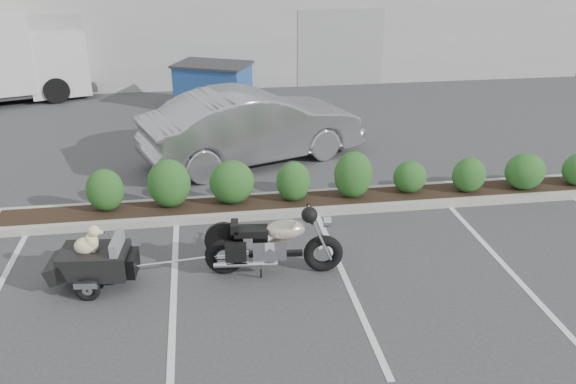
{
  "coord_description": "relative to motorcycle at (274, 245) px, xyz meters",
  "views": [
    {
      "loc": [
        -0.94,
        -8.68,
        5.16
      ],
      "look_at": [
        0.55,
        1.27,
        0.75
      ],
      "focal_mm": 38.0,
      "sensor_mm": 36.0,
      "label": 1
    }
  ],
  "objects": [
    {
      "name": "dumpster",
      "position": [
        -0.58,
        9.74,
        0.2
      ],
      "size": [
        2.56,
        2.23,
        1.41
      ],
      "rotation": [
        0.0,
        0.0,
        -0.43
      ],
      "color": "navy",
      "rests_on": "ground"
    },
    {
      "name": "ground",
      "position": [
        -0.1,
        0.21,
        -0.51
      ],
      "size": [
        90.0,
        90.0,
        0.0
      ],
      "primitive_type": "plane",
      "color": "#38383A",
      "rests_on": "ground"
    },
    {
      "name": "building",
      "position": [
        -0.1,
        17.21,
        1.49
      ],
      "size": [
        26.0,
        10.0,
        4.0
      ],
      "primitive_type": "cube",
      "color": "#9EA099",
      "rests_on": "ground"
    },
    {
      "name": "pet_trailer",
      "position": [
        -2.78,
        0.02,
        -0.06
      ],
      "size": [
        1.79,
        1.01,
        1.06
      ],
      "rotation": [
        0.0,
        0.0,
        -0.1
      ],
      "color": "black",
      "rests_on": "ground"
    },
    {
      "name": "sedan",
      "position": [
        0.18,
        5.2,
        0.34
      ],
      "size": [
        5.5,
        3.44,
        1.71
      ],
      "primitive_type": "imported",
      "rotation": [
        0.0,
        0.0,
        1.91
      ],
      "color": "#A5A4AB",
      "rests_on": "ground"
    },
    {
      "name": "planter_kerb",
      "position": [
        0.9,
        2.41,
        -0.44
      ],
      "size": [
        12.0,
        1.0,
        0.15
      ],
      "primitive_type": "cube",
      "color": "#9E9E93",
      "rests_on": "ground"
    },
    {
      "name": "motorcycle",
      "position": [
        0.0,
        0.0,
        0.0
      ],
      "size": [
        2.23,
        0.78,
        1.28
      ],
      "rotation": [
        0.0,
        0.0,
        -0.1
      ],
      "color": "black",
      "rests_on": "ground"
    }
  ]
}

